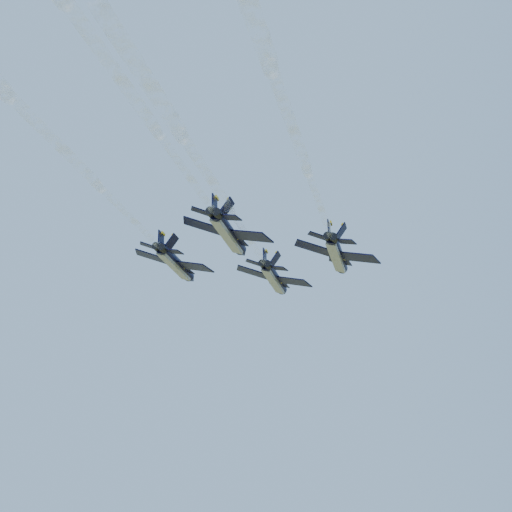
# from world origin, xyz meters

# --- Properties ---
(jet_lead) EXTENTS (11.85, 15.95, 4.57)m
(jet_lead) POSITION_xyz_m (3.31, 10.20, 92.11)
(jet_lead) COLOR black
(jet_left) EXTENTS (11.85, 15.95, 4.57)m
(jet_left) POSITION_xyz_m (-10.14, 1.10, 92.11)
(jet_left) COLOR black
(jet_right) EXTENTS (11.85, 15.95, 4.57)m
(jet_right) POSITION_xyz_m (12.92, -0.44, 92.11)
(jet_right) COLOR black
(jet_slot) EXTENTS (11.85, 15.95, 4.57)m
(jet_slot) POSITION_xyz_m (-0.73, -10.54, 92.11)
(jet_slot) COLOR black
(smoke_trail_lead) EXTENTS (8.43, 57.12, 1.91)m
(smoke_trail_lead) POSITION_xyz_m (-1.80, -31.70, 92.15)
(smoke_trail_lead) COLOR white
(smoke_trail_left) EXTENTS (8.43, 57.12, 1.91)m
(smoke_trail_left) POSITION_xyz_m (-15.25, -40.79, 92.15)
(smoke_trail_left) COLOR white
(smoke_trail_right) EXTENTS (8.43, 57.12, 1.91)m
(smoke_trail_right) POSITION_xyz_m (7.80, -42.33, 92.15)
(smoke_trail_right) COLOR white
(smoke_trail_slot) EXTENTS (8.43, 57.12, 1.91)m
(smoke_trail_slot) POSITION_xyz_m (-5.84, -52.43, 92.15)
(smoke_trail_slot) COLOR white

